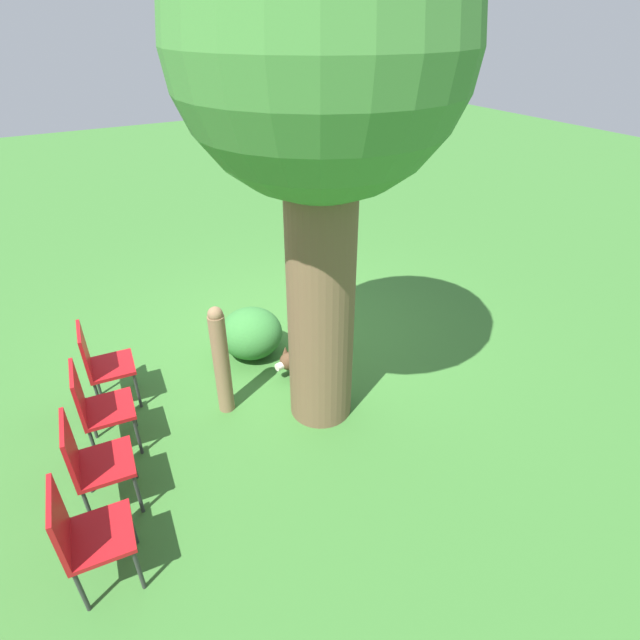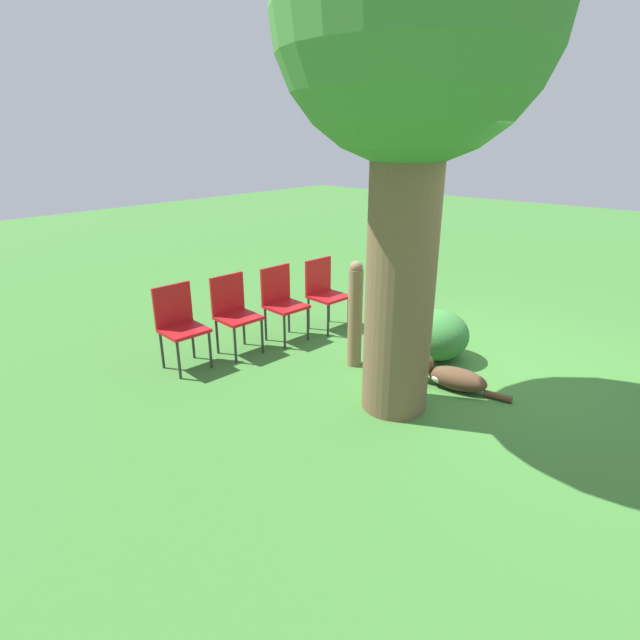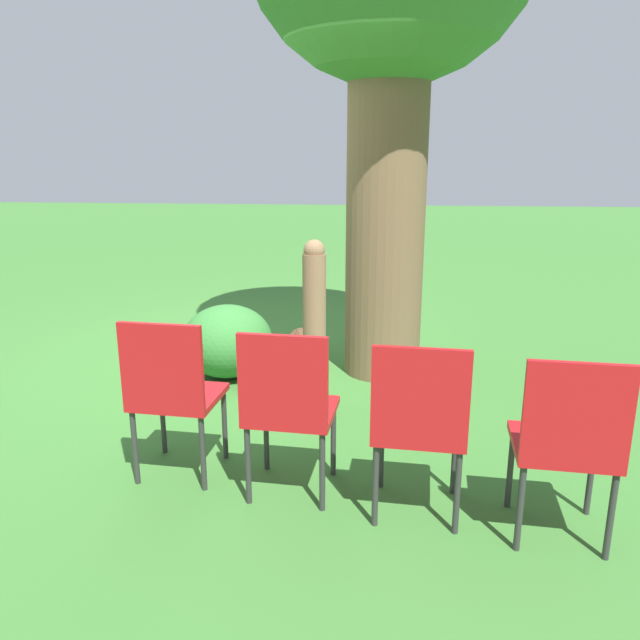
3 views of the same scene
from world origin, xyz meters
The scene contains 9 objects.
ground_plane centered at (0.00, 0.00, 0.00)m, with size 30.00×30.00×0.00m, color #38702D.
oak_tree centered at (0.24, 1.12, 3.07)m, with size 2.15×2.15×4.32m.
dog centered at (0.01, 0.44, 0.12)m, with size 1.05×0.36×0.36m.
fence_post centered at (1.07, 0.65, 0.60)m, with size 0.16×0.16×1.18m.
red_chair_0 centered at (2.07, -0.01, 0.52)m, with size 0.46×0.47×0.91m.
red_chair_1 centered at (2.21, 0.63, 0.52)m, with size 0.46×0.47×0.91m.
red_chair_2 centered at (2.35, 1.27, 0.52)m, with size 0.46×0.47×0.91m.
red_chair_3 centered at (2.48, 1.91, 0.52)m, with size 0.46×0.47×0.91m.
low_shrub centered at (0.47, -0.10, 0.29)m, with size 0.71×0.71×0.57m.
Camera 2 is at (-1.95, 4.72, 2.42)m, focal length 28.00 mm.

